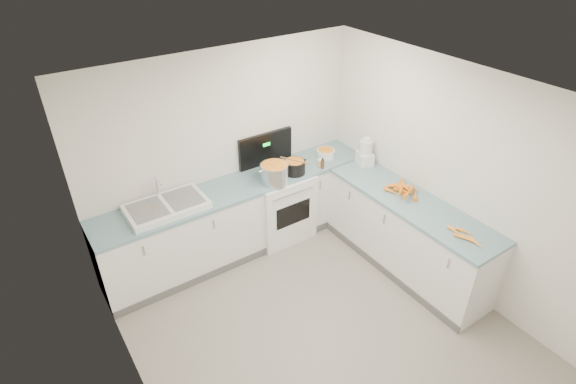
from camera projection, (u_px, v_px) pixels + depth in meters
floor at (323, 333)px, 4.67m from camera, size 3.50×4.00×0.00m
ceiling at (338, 106)px, 3.32m from camera, size 3.50×4.00×0.00m
wall_back at (225, 152)px, 5.39m from camera, size 3.50×0.00×2.50m
wall_left at (136, 325)px, 3.17m from camera, size 0.00×4.00×2.50m
wall_right at (457, 181)px, 4.82m from camera, size 0.00×4.00×2.50m
counter_back at (241, 217)px, 5.60m from camera, size 3.50×0.62×0.94m
counter_right at (406, 234)px, 5.31m from camera, size 0.62×2.20×0.94m
stove at (279, 203)px, 5.85m from camera, size 0.76×0.65×1.36m
sink at (166, 206)px, 4.90m from camera, size 0.86×0.52×0.31m
steel_pot at (274, 174)px, 5.36m from camera, size 0.45×0.45×0.25m
black_pot at (295, 168)px, 5.55m from camera, size 0.28×0.28×0.19m
wooden_spoon at (295, 160)px, 5.50m from camera, size 0.21×0.35×0.02m
mixing_bowl at (325, 154)px, 5.91m from camera, size 0.30×0.30×0.11m
extract_bottle at (323, 164)px, 5.66m from camera, size 0.05×0.05×0.11m
spice_jar at (320, 164)px, 5.71m from camera, size 0.05×0.05×0.08m
food_processor at (365, 153)px, 5.71m from camera, size 0.24×0.26×0.36m
carrot_pile at (403, 189)px, 5.21m from camera, size 0.40×0.44×0.10m
peeled_carrots at (465, 236)px, 4.49m from camera, size 0.19×0.42×0.04m
peelings at (149, 208)px, 4.81m from camera, size 0.19×0.26×0.01m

